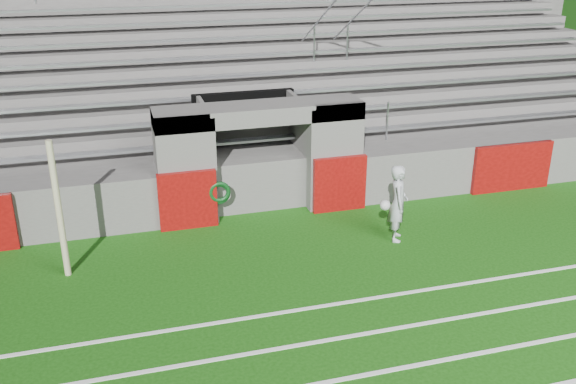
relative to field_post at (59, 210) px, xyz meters
name	(u,v)px	position (x,y,z in m)	size (l,w,h in m)	color
ground	(304,280)	(4.38, -1.46, -1.38)	(90.00, 90.00, 0.00)	#13460B
field_post	(59,210)	(0.00, 0.00, 0.00)	(0.13, 0.13, 2.76)	#C3BC91
stadium_structure	(224,104)	(4.38, 6.51, 0.11)	(26.00, 8.48, 5.42)	#565452
goalkeeper_with_ball	(398,203)	(6.84, -0.33, -0.53)	(0.76, 0.73, 1.70)	#AFB2B9
hose_coil	(219,193)	(3.30, 1.46, -0.60)	(0.52, 0.15, 0.56)	#0D4418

